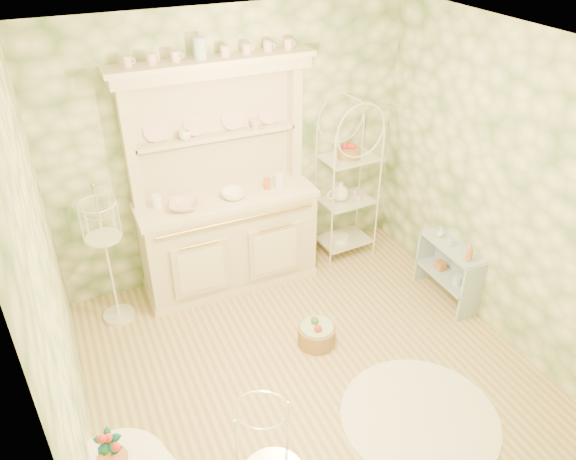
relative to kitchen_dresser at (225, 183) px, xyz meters
name	(u,v)px	position (x,y,z in m)	size (l,w,h in m)	color
floor	(312,372)	(0.20, -1.52, -1.15)	(3.60, 3.60, 0.00)	tan
ceiling	(322,52)	(0.20, -1.52, 1.56)	(3.60, 3.60, 0.00)	white
wall_left	(56,303)	(-1.60, -1.52, 0.21)	(3.60, 3.60, 0.00)	#EFE9BA
wall_right	(507,193)	(2.00, -1.52, 0.21)	(3.60, 3.60, 0.00)	#EFE9BA
wall_back	(234,149)	(0.20, 0.28, 0.21)	(3.60, 3.60, 0.00)	#EFE9BA
wall_front	(482,423)	(0.20, -3.32, 0.21)	(3.60, 3.60, 0.00)	#EFE9BA
kitchen_dresser	(225,183)	(0.00, 0.00, 0.00)	(1.87, 0.61, 2.29)	beige
bakers_rack	(347,181)	(1.35, 0.02, -0.26)	(0.55, 0.39, 1.77)	white
side_shelf	(448,271)	(1.88, -1.14, -0.83)	(0.28, 0.74, 0.64)	#A0B5C4
birdcage_stand	(107,254)	(-1.18, -0.12, -0.41)	(0.35, 0.35, 1.47)	white
floor_basket	(317,334)	(0.40, -1.21, -1.04)	(0.31, 0.31, 0.20)	olive
lace_rug	(420,417)	(0.76, -2.30, -1.14)	(1.24, 1.24, 0.01)	white
bowl_floral	(184,208)	(-0.43, -0.08, -0.13)	(0.27, 0.27, 0.07)	white
bowl_white	(234,197)	(0.06, -0.06, -0.13)	(0.24, 0.24, 0.07)	white
cup_left	(185,137)	(-0.30, 0.16, 0.47)	(0.11, 0.11, 0.09)	white
cup_right	(255,125)	(0.38, 0.16, 0.47)	(0.10, 0.10, 0.09)	white
potted_geranium	(110,452)	(-1.48, -2.34, -0.30)	(0.15, 0.11, 0.29)	#3F7238
bottle_amber	(469,254)	(1.86, -1.39, -0.46)	(0.06, 0.06, 0.16)	#AE642C
bottle_blue	(451,242)	(1.86, -1.12, -0.49)	(0.05, 0.05, 0.10)	#A8C3DD
bottle_glass	(440,234)	(1.87, -0.95, -0.50)	(0.07, 0.07, 0.09)	silver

